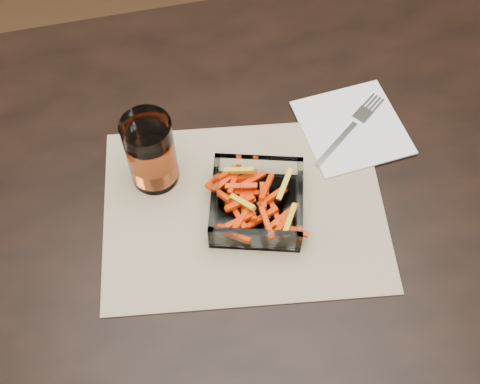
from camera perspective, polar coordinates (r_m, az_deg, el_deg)
name	(u,v)px	position (r m, az deg, el deg)	size (l,w,h in m)	color
dining_table	(285,204)	(1.08, 4.30, -1.17)	(1.60, 0.90, 0.75)	black
placemat	(244,209)	(0.97, 0.39, -1.61)	(0.45, 0.33, 0.00)	tan
glass_bowl	(257,204)	(0.95, 1.59, -1.11)	(0.18, 0.18, 0.06)	white
tumbler	(151,154)	(0.96, -8.43, 3.63)	(0.08, 0.08, 0.14)	white
napkin	(352,127)	(1.07, 10.58, 6.05)	(0.17, 0.17, 0.00)	white
fork	(352,127)	(1.07, 10.53, 6.09)	(0.16, 0.13, 0.00)	silver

